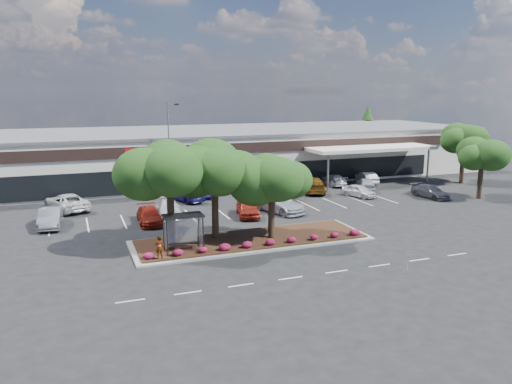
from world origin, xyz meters
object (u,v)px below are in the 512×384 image
object	(u,v)px
car_1	(149,216)
car_0	(50,217)
light_pole	(170,156)
survey_stake	(408,260)

from	to	relation	value
car_1	car_0	bearing A→B (deg)	169.31
light_pole	car_1	bearing A→B (deg)	-110.85
car_1	light_pole	bearing A→B (deg)	71.27
light_pole	car_1	distance (m)	11.87
survey_stake	car_0	size ratio (longest dim) A/B	0.21
survey_stake	car_0	distance (m)	28.97
light_pole	survey_stake	distance (m)	29.78
survey_stake	car_0	bearing A→B (deg)	138.49
car_0	survey_stake	bearing A→B (deg)	-38.56
light_pole	car_0	world-z (taller)	light_pole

